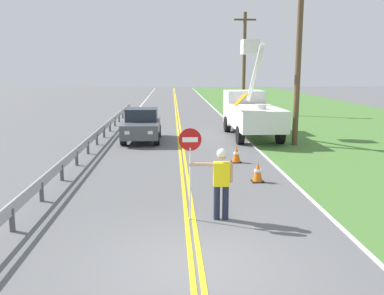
{
  "coord_description": "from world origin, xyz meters",
  "views": [
    {
      "loc": [
        -0.44,
        -7.6,
        3.76
      ],
      "look_at": [
        0.21,
        6.03,
        1.2
      ],
      "focal_mm": 39.47,
      "sensor_mm": 36.0,
      "label": 1
    }
  ],
  "objects_px": {
    "oncoming_sedan_nearest": "(142,125)",
    "utility_bucket_truck": "(250,111)",
    "flagger_worker": "(221,179)",
    "utility_pole_near": "(298,58)",
    "traffic_cone_mid": "(236,154)",
    "traffic_cone_lead": "(258,172)",
    "stop_sign_paddle": "(190,153)",
    "utility_pole_mid": "(244,62)"
  },
  "relations": [
    {
      "from": "oncoming_sedan_nearest",
      "to": "utility_bucket_truck",
      "type": "bearing_deg",
      "value": 12.47
    },
    {
      "from": "flagger_worker",
      "to": "utility_pole_near",
      "type": "xyz_separation_m",
      "value": [
        4.92,
        10.4,
        3.23
      ]
    },
    {
      "from": "flagger_worker",
      "to": "traffic_cone_mid",
      "type": "xyz_separation_m",
      "value": [
        1.4,
        6.51,
        -0.71
      ]
    },
    {
      "from": "flagger_worker",
      "to": "utility_bucket_truck",
      "type": "xyz_separation_m",
      "value": [
        3.19,
        13.26,
        0.36
      ]
    },
    {
      "from": "utility_bucket_truck",
      "to": "traffic_cone_mid",
      "type": "bearing_deg",
      "value": -104.87
    },
    {
      "from": "utility_bucket_truck",
      "to": "traffic_cone_lead",
      "type": "height_order",
      "value": "utility_bucket_truck"
    },
    {
      "from": "stop_sign_paddle",
      "to": "traffic_cone_lead",
      "type": "xyz_separation_m",
      "value": [
        2.43,
        3.49,
        -1.37
      ]
    },
    {
      "from": "oncoming_sedan_nearest",
      "to": "utility_pole_mid",
      "type": "xyz_separation_m",
      "value": [
        7.63,
        13.42,
        3.49
      ]
    },
    {
      "from": "flagger_worker",
      "to": "utility_pole_mid",
      "type": "height_order",
      "value": "utility_pole_mid"
    },
    {
      "from": "flagger_worker",
      "to": "stop_sign_paddle",
      "type": "xyz_separation_m",
      "value": [
        -0.77,
        0.03,
        0.66
      ]
    },
    {
      "from": "utility_pole_mid",
      "to": "stop_sign_paddle",
      "type": "bearing_deg",
      "value": -102.48
    },
    {
      "from": "oncoming_sedan_nearest",
      "to": "utility_pole_mid",
      "type": "distance_m",
      "value": 15.82
    },
    {
      "from": "oncoming_sedan_nearest",
      "to": "traffic_cone_mid",
      "type": "relative_size",
      "value": 5.88
    },
    {
      "from": "utility_bucket_truck",
      "to": "utility_pole_near",
      "type": "distance_m",
      "value": 4.41
    },
    {
      "from": "utility_pole_near",
      "to": "utility_pole_mid",
      "type": "distance_m",
      "value": 14.95
    },
    {
      "from": "utility_pole_mid",
      "to": "traffic_cone_mid",
      "type": "relative_size",
      "value": 11.84
    },
    {
      "from": "traffic_cone_mid",
      "to": "traffic_cone_lead",
      "type": "bearing_deg",
      "value": -84.98
    },
    {
      "from": "utility_pole_near",
      "to": "traffic_cone_lead",
      "type": "height_order",
      "value": "utility_pole_near"
    },
    {
      "from": "utility_bucket_truck",
      "to": "oncoming_sedan_nearest",
      "type": "height_order",
      "value": "utility_bucket_truck"
    },
    {
      "from": "stop_sign_paddle",
      "to": "utility_pole_near",
      "type": "xyz_separation_m",
      "value": [
        5.69,
        10.37,
        2.57
      ]
    },
    {
      "from": "utility_bucket_truck",
      "to": "utility_pole_near",
      "type": "relative_size",
      "value": 0.84
    },
    {
      "from": "utility_bucket_truck",
      "to": "oncoming_sedan_nearest",
      "type": "relative_size",
      "value": 1.67
    },
    {
      "from": "oncoming_sedan_nearest",
      "to": "utility_pole_near",
      "type": "relative_size",
      "value": 0.5
    },
    {
      "from": "flagger_worker",
      "to": "utility_pole_mid",
      "type": "distance_m",
      "value": 26.02
    },
    {
      "from": "utility_pole_mid",
      "to": "traffic_cone_mid",
      "type": "xyz_separation_m",
      "value": [
        -3.44,
        -18.84,
        -3.99
      ]
    },
    {
      "from": "oncoming_sedan_nearest",
      "to": "utility_pole_mid",
      "type": "bearing_deg",
      "value": 60.38
    },
    {
      "from": "flagger_worker",
      "to": "traffic_cone_mid",
      "type": "distance_m",
      "value": 6.7
    },
    {
      "from": "flagger_worker",
      "to": "traffic_cone_lead",
      "type": "xyz_separation_m",
      "value": [
        1.66,
        3.52,
        -0.71
      ]
    },
    {
      "from": "utility_pole_near",
      "to": "flagger_worker",
      "type": "bearing_deg",
      "value": -115.33
    },
    {
      "from": "flagger_worker",
      "to": "traffic_cone_lead",
      "type": "distance_m",
      "value": 3.95
    },
    {
      "from": "utility_pole_near",
      "to": "traffic_cone_mid",
      "type": "bearing_deg",
      "value": -132.21
    },
    {
      "from": "stop_sign_paddle",
      "to": "traffic_cone_lead",
      "type": "bearing_deg",
      "value": 55.14
    },
    {
      "from": "oncoming_sedan_nearest",
      "to": "flagger_worker",
      "type": "bearing_deg",
      "value": -76.82
    },
    {
      "from": "utility_pole_near",
      "to": "traffic_cone_lead",
      "type": "distance_m",
      "value": 8.58
    },
    {
      "from": "utility_pole_near",
      "to": "utility_pole_mid",
      "type": "height_order",
      "value": "utility_pole_mid"
    },
    {
      "from": "utility_pole_mid",
      "to": "traffic_cone_lead",
      "type": "distance_m",
      "value": 22.42
    },
    {
      "from": "stop_sign_paddle",
      "to": "flagger_worker",
      "type": "bearing_deg",
      "value": -2.16
    },
    {
      "from": "stop_sign_paddle",
      "to": "utility_pole_near",
      "type": "distance_m",
      "value": 12.11
    },
    {
      "from": "traffic_cone_lead",
      "to": "traffic_cone_mid",
      "type": "relative_size",
      "value": 1.0
    },
    {
      "from": "stop_sign_paddle",
      "to": "oncoming_sedan_nearest",
      "type": "xyz_separation_m",
      "value": [
        -2.03,
        11.9,
        -0.88
      ]
    },
    {
      "from": "utility_pole_near",
      "to": "oncoming_sedan_nearest",
      "type": "bearing_deg",
      "value": 168.78
    },
    {
      "from": "stop_sign_paddle",
      "to": "utility_bucket_truck",
      "type": "xyz_separation_m",
      "value": [
        3.96,
        13.23,
        -0.3
      ]
    }
  ]
}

